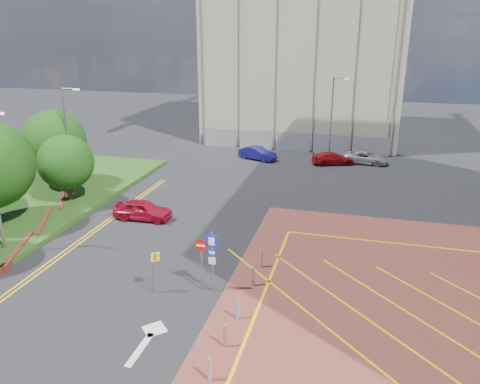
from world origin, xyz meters
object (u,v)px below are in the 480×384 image
at_px(lamp_left_far, 68,136).
at_px(car_silver_back, 365,158).
at_px(lamp_back, 332,115).
at_px(sign_cluster, 208,255).
at_px(warning_sign, 153,267).
at_px(tree_d, 54,142).
at_px(car_blue_back, 257,153).
at_px(car_red_left, 143,210).
at_px(tree_c, 66,162).
at_px(car_red_back, 333,158).

bearing_deg(lamp_left_far, car_silver_back, 34.30).
relative_size(lamp_back, sign_cluster, 2.50).
relative_size(lamp_back, warning_sign, 3.57).
bearing_deg(lamp_left_far, tree_d, 154.32).
xyz_separation_m(lamp_back, warning_sign, (-6.28, -27.89, -2.93)).
xyz_separation_m(tree_d, lamp_left_far, (2.08, -1.00, 0.79)).
bearing_deg(car_silver_back, warning_sign, 165.71).
bearing_deg(tree_d, sign_cluster, -35.58).
bearing_deg(car_blue_back, warning_sign, -158.95).
bearing_deg(tree_d, lamp_left_far, -25.68).
bearing_deg(lamp_back, car_red_left, -119.71).
xyz_separation_m(tree_c, lamp_back, (17.58, 18.00, 1.17)).
distance_m(lamp_back, sign_cluster, 27.38).
relative_size(lamp_left_far, car_red_left, 2.01).
relative_size(tree_d, lamp_left_far, 0.76).
xyz_separation_m(lamp_back, car_red_back, (0.46, -2.16, -3.78)).
relative_size(tree_d, warning_sign, 2.71).
relative_size(tree_c, car_red_back, 1.22).
height_order(tree_c, lamp_back, lamp_back).
distance_m(tree_c, lamp_back, 25.19).
bearing_deg(lamp_back, sign_cluster, -97.97).
xyz_separation_m(warning_sign, car_blue_back, (-0.62, 25.60, -0.80)).
bearing_deg(tree_c, warning_sign, -41.21).
bearing_deg(warning_sign, tree_c, 138.79).
bearing_deg(car_red_back, car_blue_back, 71.24).
xyz_separation_m(sign_cluster, car_red_back, (4.25, 24.86, -1.37)).
distance_m(tree_c, car_red_back, 24.15).
bearing_deg(car_red_left, tree_c, 76.11).
bearing_deg(car_silver_back, car_red_back, 116.27).
xyz_separation_m(lamp_back, sign_cluster, (-3.78, -27.02, -2.41)).
distance_m(tree_c, car_blue_back, 19.16).
height_order(sign_cluster, warning_sign, sign_cluster).
bearing_deg(warning_sign, car_blue_back, 91.39).
relative_size(lamp_left_far, car_blue_back, 2.09).
distance_m(warning_sign, car_red_left, 9.81).
bearing_deg(car_blue_back, lamp_back, -51.96).
xyz_separation_m(tree_c, car_red_back, (18.04, 15.84, -2.61)).
relative_size(tree_d, car_blue_back, 1.59).
distance_m(lamp_back, car_red_back, 4.37).
bearing_deg(sign_cluster, car_blue_back, 97.19).
height_order(tree_c, sign_cluster, tree_c).
bearing_deg(lamp_back, lamp_left_far, -139.14).
height_order(lamp_left_far, car_blue_back, lamp_left_far).
height_order(lamp_back, car_blue_back, lamp_back).
bearing_deg(car_blue_back, tree_c, 165.45).
distance_m(warning_sign, car_silver_back, 28.57).
xyz_separation_m(sign_cluster, car_silver_back, (7.22, 25.98, -1.37)).
bearing_deg(tree_d, car_red_back, 31.39).
xyz_separation_m(sign_cluster, warning_sign, (-2.50, -0.88, -0.52)).
height_order(lamp_left_far, warning_sign, lamp_left_far).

